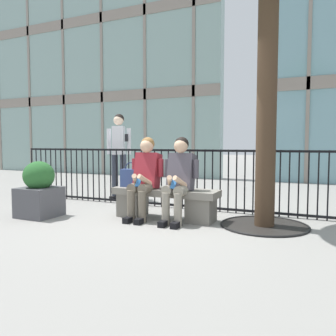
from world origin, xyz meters
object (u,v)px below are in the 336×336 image
object	(u,v)px
bystander_at_railing	(119,149)
handbag_on_bench	(131,177)
seated_person_with_phone	(145,175)
stone_bench	(165,201)
planter	(39,191)
seated_person_companion	(179,177)

from	to	relation	value
bystander_at_railing	handbag_on_bench	bearing A→B (deg)	-51.19
handbag_on_bench	bystander_at_railing	world-z (taller)	bystander_at_railing
seated_person_with_phone	bystander_at_railing	xyz separation A→B (m)	(-1.35, 1.41, 0.35)
stone_bench	handbag_on_bench	distance (m)	0.66
seated_person_with_phone	handbag_on_bench	distance (m)	0.33
planter	seated_person_companion	bearing A→B (deg)	14.31
seated_person_companion	bystander_at_railing	size ratio (longest dim) A/B	0.71
planter	handbag_on_bench	bearing A→B (deg)	27.82
seated_person_companion	planter	world-z (taller)	seated_person_companion
seated_person_with_phone	handbag_on_bench	bearing A→B (deg)	158.85
seated_person_with_phone	bystander_at_railing	size ratio (longest dim) A/B	0.71
bystander_at_railing	planter	distance (m)	2.05
handbag_on_bench	planter	size ratio (longest dim) A/B	0.45
planter	bystander_at_railing	bearing A→B (deg)	84.41
seated_person_with_phone	bystander_at_railing	bearing A→B (deg)	133.65
handbag_on_bench	bystander_at_railing	size ratio (longest dim) A/B	0.22
seated_person_companion	bystander_at_railing	xyz separation A→B (m)	(-1.90, 1.41, 0.35)
stone_bench	handbag_on_bench	xyz separation A→B (m)	(-0.58, -0.01, 0.32)
stone_bench	planter	xyz separation A→B (m)	(-1.81, -0.66, 0.12)
seated_person_companion	bystander_at_railing	bearing A→B (deg)	143.27
stone_bench	bystander_at_railing	bearing A→B (deg)	141.60
handbag_on_bench	planter	xyz separation A→B (m)	(-1.23, -0.65, -0.20)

